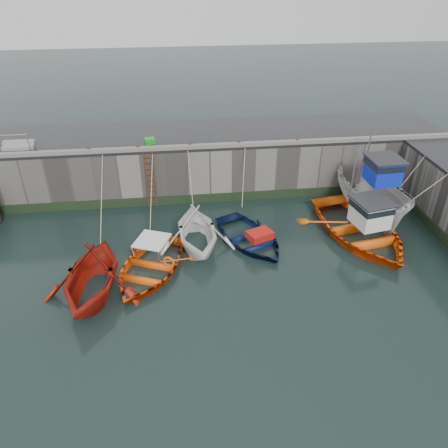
{
  "coord_description": "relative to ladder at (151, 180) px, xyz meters",
  "views": [
    {
      "loc": [
        -0.64,
        -11.53,
        11.78
      ],
      "look_at": [
        1.44,
        5.57,
        1.2
      ],
      "focal_mm": 35.0,
      "sensor_mm": 36.0,
      "label": 1
    }
  ],
  "objects": [
    {
      "name": "boat_far_orange",
      "position": [
        10.12,
        -4.35,
        -1.15
      ],
      "size": [
        5.92,
        7.44,
        4.38
      ],
      "rotation": [
        0.0,
        0.0,
        0.19
      ],
      "color": "#FF600D",
      "rests_on": "ground"
    },
    {
      "name": "boat_near_navy_rope",
      "position": [
        4.72,
        -0.79,
        -1.59
      ],
      "size": [
        0.04,
        3.14,
        3.1
      ],
      "primitive_type": null,
      "color": "tan",
      "rests_on": "ground"
    },
    {
      "name": "kerb_back",
      "position": [
        2.0,
        0.24,
        1.67
      ],
      "size": [
        30.0,
        0.3,
        0.2
      ],
      "primitive_type": "cube",
      "color": "slate",
      "rests_on": "road_back"
    },
    {
      "name": "boat_near_blacktrim_rope",
      "position": [
        2.16,
        -0.81,
        -1.59
      ],
      "size": [
        0.04,
        3.16,
        3.1
      ],
      "primitive_type": null,
      "color": "tan",
      "rests_on": "ground"
    },
    {
      "name": "boat_near_navy",
      "position": [
        4.72,
        -4.17,
        -1.59
      ],
      "size": [
        4.83,
        5.54,
        0.96
      ],
      "primitive_type": "imported",
      "rotation": [
        0.0,
        0.0,
        0.4
      ],
      "color": "#09163C",
      "rests_on": "ground"
    },
    {
      "name": "ground",
      "position": [
        2.0,
        -9.91,
        -1.59
      ],
      "size": [
        120.0,
        120.0,
        0.0
      ],
      "primitive_type": "plane",
      "color": "black",
      "rests_on": "ground"
    },
    {
      "name": "algae_back",
      "position": [
        2.0,
        0.05,
        -1.34
      ],
      "size": [
        30.0,
        0.08,
        0.5
      ],
      "primitive_type": "cube",
      "color": "black",
      "rests_on": "ground"
    },
    {
      "name": "railing",
      "position": [
        -6.75,
        1.33,
        1.77
      ],
      "size": [
        1.6,
        1.05,
        1.0
      ],
      "color": "#A5A8AD",
      "rests_on": "road_back"
    },
    {
      "name": "bollard_b",
      "position": [
        -0.5,
        0.34,
        1.71
      ],
      "size": [
        0.18,
        0.18,
        0.28
      ],
      "primitive_type": "cylinder",
      "color": "#3F1E0F",
      "rests_on": "road_back"
    },
    {
      "name": "boat_near_white",
      "position": [
        -2.24,
        -7.19,
        -1.59
      ],
      "size": [
        4.74,
        5.32,
        2.55
      ],
      "primitive_type": "imported",
      "rotation": [
        0.0,
        0.0,
        -0.12
      ],
      "color": "#A51B0E",
      "rests_on": "ground"
    },
    {
      "name": "fish_crate",
      "position": [
        0.08,
        1.22,
        1.72
      ],
      "size": [
        0.62,
        0.54,
        0.3
      ],
      "primitive_type": "cube",
      "rotation": [
        0.0,
        0.0,
        0.2
      ],
      "color": "#1B991C",
      "rests_on": "road_back"
    },
    {
      "name": "road_back",
      "position": [
        2.0,
        2.59,
        1.49
      ],
      "size": [
        30.0,
        5.0,
        0.16
      ],
      "primitive_type": "cube",
      "color": "black",
      "rests_on": "quay_back"
    },
    {
      "name": "boat_near_blue_rope",
      "position": [
        -0.04,
        -1.69,
        -1.59
      ],
      "size": [
        0.04,
        4.4,
        3.1
      ],
      "primitive_type": null,
      "color": "tan",
      "rests_on": "ground"
    },
    {
      "name": "bollard_c",
      "position": [
        2.2,
        0.34,
        1.71
      ],
      "size": [
        0.18,
        0.18,
        0.28
      ],
      "primitive_type": "cylinder",
      "color": "#3F1E0F",
      "rests_on": "road_back"
    },
    {
      "name": "boat_near_blue",
      "position": [
        -0.04,
        -5.96,
        -1.59
      ],
      "size": [
        5.22,
        5.99,
        1.04
      ],
      "primitive_type": "imported",
      "rotation": [
        0.0,
        0.0,
        -0.39
      ],
      "color": "#FF580D",
      "rests_on": "ground"
    },
    {
      "name": "bollard_e",
      "position": [
        8.0,
        0.34,
        1.71
      ],
      "size": [
        0.18,
        0.18,
        0.28
      ],
      "primitive_type": "cylinder",
      "color": "#3F1E0F",
      "rests_on": "road_back"
    },
    {
      "name": "ladder",
      "position": [
        0.0,
        0.0,
        0.0
      ],
      "size": [
        0.51,
        0.08,
        3.2
      ],
      "color": "#3F1E0F",
      "rests_on": "ground"
    },
    {
      "name": "boat_near_white_rope",
      "position": [
        -2.24,
        -2.3,
        -1.59
      ],
      "size": [
        0.04,
        5.44,
        3.1
      ],
      "primitive_type": null,
      "color": "tan",
      "rests_on": "ground"
    },
    {
      "name": "quay_back",
      "position": [
        2.0,
        2.59,
        -0.09
      ],
      "size": [
        30.0,
        5.0,
        3.0
      ],
      "primitive_type": "cube",
      "color": "slate",
      "rests_on": "ground"
    },
    {
      "name": "bollard_d",
      "position": [
        4.8,
        0.34,
        1.71
      ],
      "size": [
        0.18,
        0.18,
        0.28
      ],
      "primitive_type": "cylinder",
      "color": "#3F1E0F",
      "rests_on": "road_back"
    },
    {
      "name": "boat_far_white",
      "position": [
        11.5,
        -2.28,
        -0.53
      ],
      "size": [
        2.71,
        6.62,
        5.52
      ],
      "rotation": [
        0.0,
        0.0,
        0.04
      ],
      "color": "silver",
      "rests_on": "ground"
    },
    {
      "name": "boat_near_blacktrim",
      "position": [
        2.16,
        -4.21,
        -1.59
      ],
      "size": [
        4.16,
        4.73,
        2.37
      ],
      "primitive_type": "imported",
      "rotation": [
        0.0,
        0.0,
        0.06
      ],
      "color": "white",
      "rests_on": "ground"
    },
    {
      "name": "bollard_a",
      "position": [
        -3.0,
        0.34,
        1.71
      ],
      "size": [
        0.18,
        0.18,
        0.28
      ],
      "primitive_type": "cylinder",
      "color": "#3F1E0F",
      "rests_on": "road_back"
    }
  ]
}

